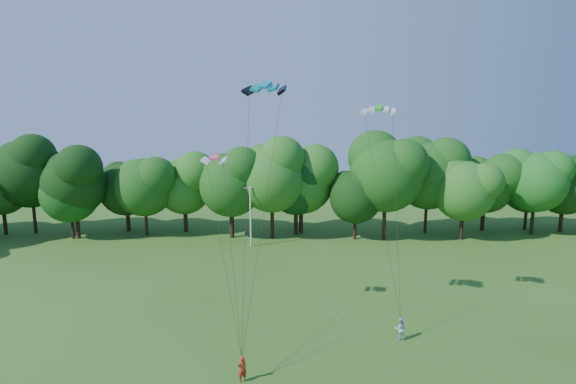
{
  "coord_description": "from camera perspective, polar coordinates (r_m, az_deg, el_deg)",
  "views": [
    {
      "loc": [
        -1.64,
        -19.13,
        15.16
      ],
      "look_at": [
        -0.63,
        13.0,
        9.51
      ],
      "focal_mm": 28.0,
      "sensor_mm": 36.0,
      "label": 1
    }
  ],
  "objects": [
    {
      "name": "tree_back_east",
      "position": [
        63.85,
        29.01,
        1.74
      ],
      "size": [
        8.17,
        8.17,
        11.88
      ],
      "color": "black",
      "rests_on": "ground"
    },
    {
      "name": "kite_teal",
      "position": [
        29.67,
        -2.89,
        13.4
      ],
      "size": [
        2.99,
        1.95,
        0.56
      ],
      "rotation": [
        0.0,
        0.0,
        -0.28
      ],
      "color": "#058098",
      "rests_on": "ground"
    },
    {
      "name": "kite_pink",
      "position": [
        31.26,
        -9.31,
        4.35
      ],
      "size": [
        1.89,
        1.11,
        0.31
      ],
      "rotation": [
        0.0,
        0.0,
        -0.14
      ],
      "color": "#EC4172",
      "rests_on": "ground"
    },
    {
      "name": "kite_green",
      "position": [
        31.8,
        11.44,
        10.45
      ],
      "size": [
        2.55,
        1.7,
        0.46
      ],
      "rotation": [
        0.0,
        0.0,
        -0.3
      ],
      "color": "green",
      "rests_on": "ground"
    },
    {
      "name": "tree_back_center",
      "position": [
        56.0,
        1.02,
        1.54
      ],
      "size": [
        7.66,
        7.66,
        11.15
      ],
      "color": "black",
      "rests_on": "ground"
    },
    {
      "name": "tree_back_west",
      "position": [
        60.06,
        -26.05,
        0.9
      ],
      "size": [
        7.44,
        7.44,
        10.82
      ],
      "color": "#371E16",
      "rests_on": "ground"
    },
    {
      "name": "kite_flyer_left",
      "position": [
        27.65,
        -5.86,
        -21.44
      ],
      "size": [
        0.68,
        0.61,
        1.56
      ],
      "primitive_type": "imported",
      "rotation": [
        0.0,
        0.0,
        3.66
      ],
      "color": "#AC2C16",
      "rests_on": "ground"
    },
    {
      "name": "utility_pole",
      "position": [
        51.49,
        -4.78,
        -2.98
      ],
      "size": [
        1.37,
        0.48,
        7.05
      ],
      "rotation": [
        0.0,
        0.0,
        0.29
      ],
      "color": "silver",
      "rests_on": "ground"
    },
    {
      "name": "kite_flyer_right",
      "position": [
        32.67,
        14.04,
        -16.47
      ],
      "size": [
        0.76,
        0.6,
        1.56
      ],
      "primitive_type": "imported",
      "rotation": [
        0.0,
        0.0,
        3.14
      ],
      "color": "#A9C8EB",
      "rests_on": "ground"
    }
  ]
}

